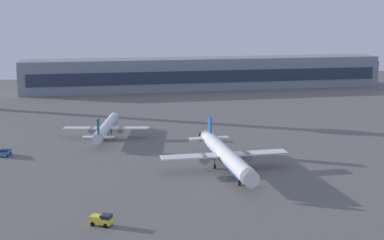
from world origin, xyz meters
The scene contains 7 objects.
ground_plane centered at (0.00, 0.00, 0.00)m, with size 416.00×416.00×0.00m, color #605E5B.
terminal_building centered at (29.17, 145.28, 8.09)m, with size 190.50×22.40×16.40m.
airplane_far_stand centered at (-0.68, -2.86, 4.10)m, with size 32.74×42.16×10.84m.
airplane_taxiway_distant centered at (-28.42, 39.75, 3.41)m, with size 27.34×34.92×9.02m.
cargo_loader centered at (1.57, 30.08, 1.18)m, with size 4.45×2.74×2.25m.
maintenance_van centered at (-57.20, 22.94, 1.18)m, with size 2.85×4.48×2.25m.
baggage_tractor centered at (-32.75, -32.55, 1.18)m, with size 4.57×3.74×2.25m.
Camera 1 is at (-35.15, -126.42, 38.73)m, focal length 49.04 mm.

